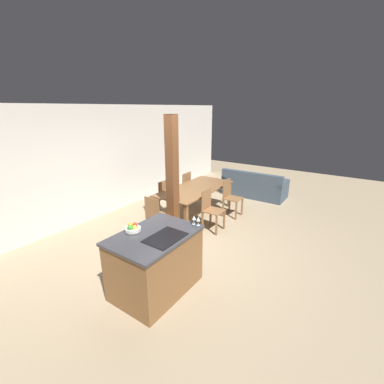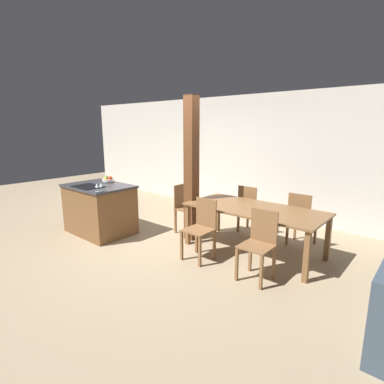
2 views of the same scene
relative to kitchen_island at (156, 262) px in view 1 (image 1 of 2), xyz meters
name	(u,v)px [view 1 (image 1 of 2)]	position (x,y,z in m)	size (l,w,h in m)	color
ground_plane	(183,247)	(1.20, 0.39, -0.47)	(16.00, 16.00, 0.00)	#9E896B
wall_back	(91,164)	(1.20, 3.09, 0.88)	(11.20, 0.08, 2.70)	silver
kitchen_island	(156,262)	(0.00, 0.00, 0.00)	(1.27, 0.89, 0.94)	brown
fruit_bowl	(133,228)	(-0.12, 0.30, 0.51)	(0.23, 0.23, 0.11)	silver
wine_glass_near	(198,219)	(0.56, -0.38, 0.57)	(0.06, 0.06, 0.14)	silver
wine_glass_middle	(194,218)	(0.56, -0.30, 0.57)	(0.06, 0.06, 0.14)	silver
dining_table	(195,191)	(2.68, 1.08, 0.19)	(2.16, 1.01, 0.73)	brown
dining_chair_near_left	(211,209)	(2.19, 0.35, 0.03)	(0.40, 0.40, 0.92)	brown
dining_chair_near_right	(231,197)	(3.16, 0.35, 0.03)	(0.40, 0.40, 0.92)	brown
dining_chair_far_left	(160,197)	(2.19, 1.82, 0.03)	(0.40, 0.40, 0.92)	brown
dining_chair_far_right	(183,187)	(3.16, 1.82, 0.03)	(0.40, 0.40, 0.92)	brown
dining_chair_head_end	(156,216)	(1.22, 1.08, 0.03)	(0.40, 0.40, 0.92)	brown
couch	(254,187)	(4.95, 0.42, -0.19)	(0.84, 1.88, 0.81)	#3D4C5B
timber_post	(172,179)	(1.53, 0.89, 0.79)	(0.20, 0.20, 2.51)	brown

